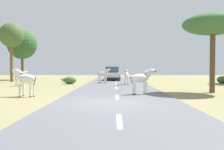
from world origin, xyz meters
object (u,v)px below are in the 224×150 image
at_px(zebra_1, 25,79).
at_px(tree_0, 22,45).
at_px(car_0, 112,74).
at_px(tree_7, 213,25).
at_px(rock_1, 65,79).
at_px(zebra_0, 126,75).
at_px(tree_4, 11,36).
at_px(bush_3, 223,80).
at_px(bush_0, 70,80).
at_px(zebra_3, 141,78).
at_px(zebra_4, 20,77).
at_px(zebra_2, 103,74).

xyz_separation_m(zebra_1, tree_0, (-7.71, 19.99, 3.88)).
bearing_deg(zebra_1, car_0, 5.86).
height_order(tree_7, rock_1, tree_7).
distance_m(zebra_0, tree_4, 14.97).
bearing_deg(rock_1, tree_4, -169.39).
xyz_separation_m(zebra_0, bush_3, (10.22, 2.63, -0.55)).
bearing_deg(bush_0, tree_4, 153.22).
xyz_separation_m(zebra_3, zebra_4, (-10.02, 7.35, -0.16)).
distance_m(zebra_3, tree_4, 20.11).
xyz_separation_m(tree_0, tree_7, (19.11, -17.62, -0.45)).
bearing_deg(tree_7, zebra_0, 126.90).
bearing_deg(zebra_1, tree_4, 45.81).
distance_m(bush_0, rock_1, 5.16).
bearing_deg(zebra_3, car_0, 168.42).
distance_m(zebra_4, bush_0, 4.91).
bearing_deg(tree_4, zebra_0, -22.78).
relative_size(zebra_3, zebra_4, 1.16).
height_order(zebra_2, tree_7, tree_7).
bearing_deg(zebra_2, car_0, -157.84).
distance_m(zebra_2, bush_0, 3.53).
bearing_deg(tree_4, bush_0, -26.78).
relative_size(tree_4, bush_0, 5.49).
bearing_deg(bush_3, zebra_0, -165.55).
distance_m(bush_0, bush_3, 15.90).
height_order(zebra_0, tree_0, tree_0).
distance_m(tree_4, bush_0, 9.81).
height_order(bush_0, bush_3, bush_3).
distance_m(zebra_4, tree_7, 16.32).
height_order(car_0, rock_1, car_0).
height_order(zebra_4, car_0, car_0).
relative_size(zebra_4, tree_7, 0.27).
xyz_separation_m(zebra_0, rock_1, (-7.15, 6.67, -0.71)).
bearing_deg(car_0, zebra_4, 49.55).
bearing_deg(zebra_2, tree_0, -93.69).
bearing_deg(tree_0, bush_3, -18.32).
relative_size(zebra_1, bush_0, 1.31).
height_order(zebra_1, tree_4, tree_4).
bearing_deg(zebra_4, tree_4, 143.59).
bearing_deg(rock_1, zebra_2, -39.13).
xyz_separation_m(zebra_2, tree_7, (7.58, -9.74, 3.44)).
distance_m(zebra_3, rock_1, 17.04).
xyz_separation_m(tree_0, tree_4, (0.66, -5.06, 0.53)).
relative_size(zebra_0, zebra_3, 0.98).
bearing_deg(tree_4, zebra_2, -14.48).
bearing_deg(bush_0, zebra_0, -17.06).
distance_m(tree_0, bush_3, 25.74).
relative_size(zebra_0, zebra_2, 1.03).
relative_size(bush_0, bush_3, 0.98).
distance_m(car_0, rock_1, 6.05).
bearing_deg(car_0, tree_0, -10.07).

